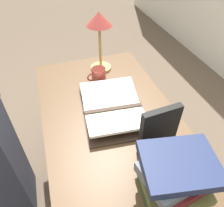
{
  "coord_description": "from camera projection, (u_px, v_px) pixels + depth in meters",
  "views": [
    {
      "loc": [
        0.78,
        -0.25,
        1.61
      ],
      "look_at": [
        -0.04,
        0.01,
        0.85
      ],
      "focal_mm": 35.0,
      "sensor_mm": 36.0,
      "label": 1
    }
  ],
  "objects": [
    {
      "name": "ground_plane",
      "position": [
        112.0,
        189.0,
        1.68
      ],
      "size": [
        12.0,
        12.0,
        0.0
      ],
      "primitive_type": "plane",
      "color": "brown"
    },
    {
      "name": "reading_desk",
      "position": [
        112.0,
        133.0,
        1.24
      ],
      "size": [
        1.33,
        0.72,
        0.77
      ],
      "color": "brown",
      "rests_on": "ground_plane"
    },
    {
      "name": "open_book",
      "position": [
        113.0,
        108.0,
        1.21
      ],
      "size": [
        0.5,
        0.38,
        0.06
      ],
      "rotation": [
        0.0,
        0.0,
        -0.09
      ],
      "color": "#38281E",
      "rests_on": "reading_desk"
    },
    {
      "name": "book_stack_tall",
      "position": [
        175.0,
        176.0,
        0.8
      ],
      "size": [
        0.25,
        0.29,
        0.21
      ],
      "color": "#234C2D",
      "rests_on": "reading_desk"
    },
    {
      "name": "book_standing_upright",
      "position": [
        159.0,
        132.0,
        0.93
      ],
      "size": [
        0.04,
        0.18,
        0.26
      ],
      "rotation": [
        0.0,
        0.0,
        0.07
      ],
      "color": "black",
      "rests_on": "reading_desk"
    },
    {
      "name": "reading_lamp",
      "position": [
        99.0,
        27.0,
        1.34
      ],
      "size": [
        0.16,
        0.16,
        0.39
      ],
      "color": "tan",
      "rests_on": "reading_desk"
    },
    {
      "name": "coffee_mug",
      "position": [
        98.0,
        76.0,
        1.38
      ],
      "size": [
        0.09,
        0.12,
        0.1
      ],
      "rotation": [
        0.0,
        0.0,
        4.78
      ],
      "color": "#B74238",
      "rests_on": "reading_desk"
    }
  ]
}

